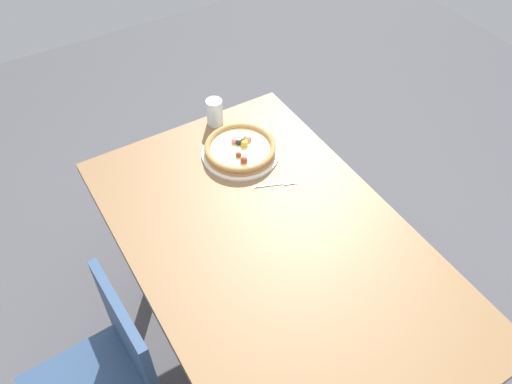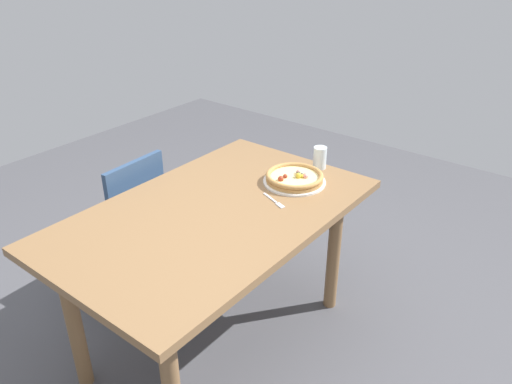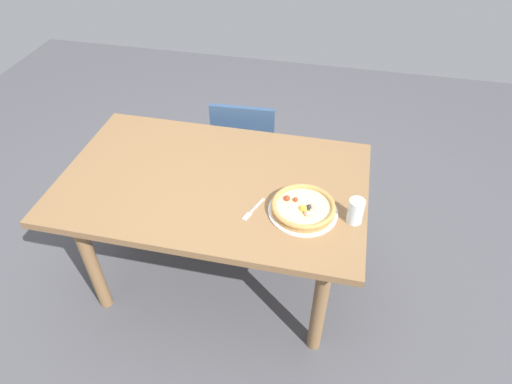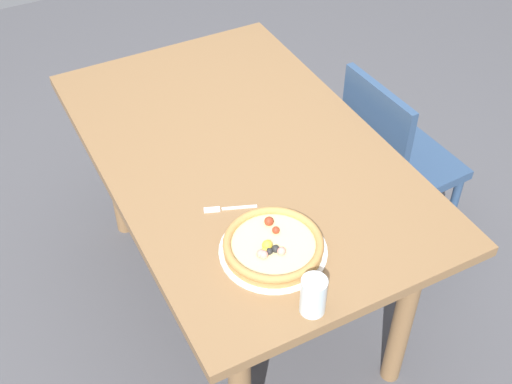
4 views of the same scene
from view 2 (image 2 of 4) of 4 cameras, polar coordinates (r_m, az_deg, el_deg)
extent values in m
plane|color=#4C4C51|center=(2.76, -4.18, -16.27)|extent=(6.00, 6.00, 0.00)
cube|color=olive|center=(2.30, -4.82, -2.50)|extent=(1.49, 0.93, 0.04)
cylinder|color=olive|center=(3.06, -1.32, -2.56)|extent=(0.07, 0.07, 0.74)
cylinder|color=olive|center=(2.43, -19.95, -13.63)|extent=(0.07, 0.07, 0.74)
cylinder|color=olive|center=(2.76, 8.82, -6.56)|extent=(0.07, 0.07, 0.74)
cylinder|color=navy|center=(3.11, -19.18, -7.40)|extent=(0.04, 0.04, 0.40)
cylinder|color=navy|center=(3.28, -14.51, -4.75)|extent=(0.04, 0.04, 0.40)
cylinder|color=navy|center=(2.88, -15.03, -9.83)|extent=(0.04, 0.04, 0.40)
cylinder|color=navy|center=(3.06, -10.25, -6.81)|extent=(0.04, 0.04, 0.40)
cube|color=navy|center=(2.96, -15.26, -3.62)|extent=(0.42, 0.42, 0.04)
cube|color=navy|center=(2.72, -13.30, -0.70)|extent=(0.38, 0.05, 0.42)
cylinder|color=white|center=(2.53, 4.37, 1.19)|extent=(0.31, 0.31, 0.01)
cylinder|color=#B78447|center=(2.53, 4.38, 1.47)|extent=(0.29, 0.29, 0.02)
cylinder|color=beige|center=(2.52, 4.39, 1.71)|extent=(0.25, 0.25, 0.01)
torus|color=#B78447|center=(2.52, 4.39, 1.86)|extent=(0.29, 0.29, 0.02)
sphere|color=#262626|center=(2.53, 4.81, 2.07)|extent=(0.02, 0.02, 0.02)
sphere|color=maroon|center=(2.47, 2.82, 1.51)|extent=(0.03, 0.03, 0.03)
sphere|color=maroon|center=(2.50, 3.32, 1.79)|extent=(0.02, 0.02, 0.02)
sphere|color=#E58C7F|center=(2.55, 4.84, 2.26)|extent=(0.03, 0.03, 0.03)
sphere|color=#E58C7F|center=(2.51, 5.64, 1.78)|extent=(0.03, 0.03, 0.03)
sphere|color=gold|center=(2.51, 4.83, 1.86)|extent=(0.03, 0.03, 0.03)
sphere|color=#262626|center=(2.52, 5.19, 1.92)|extent=(0.02, 0.02, 0.02)
sphere|color=gold|center=(2.51, 5.25, 1.79)|extent=(0.02, 0.02, 0.02)
sphere|color=#E58C7F|center=(2.52, 5.65, 1.87)|extent=(0.03, 0.03, 0.03)
cube|color=silver|center=(2.38, 1.62, -0.67)|extent=(0.05, 0.11, 0.00)
cube|color=silver|center=(2.32, 2.75, -1.53)|extent=(0.04, 0.05, 0.00)
cylinder|color=silver|center=(2.68, 7.25, 3.88)|extent=(0.07, 0.07, 0.12)
camera|label=1|loc=(2.09, -43.95, 30.06)|focal=36.97mm
camera|label=3|loc=(2.02, 49.69, 26.44)|focal=30.87mm
camera|label=4|loc=(3.09, 31.29, 30.03)|focal=46.85mm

